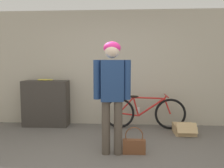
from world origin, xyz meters
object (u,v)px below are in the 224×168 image
(bicycle, at_px, (144,113))
(cardboard_box, at_px, (184,129))
(handbag, at_px, (134,145))
(person, at_px, (112,87))
(banana, at_px, (45,80))

(bicycle, relative_size, cardboard_box, 3.72)
(bicycle, height_order, cardboard_box, bicycle)
(handbag, height_order, cardboard_box, handbag)
(bicycle, bearing_deg, cardboard_box, -20.57)
(handbag, bearing_deg, cardboard_box, 44.58)
(person, relative_size, banana, 4.70)
(bicycle, bearing_deg, banana, 178.10)
(banana, xyz_separation_m, cardboard_box, (2.98, -0.40, -0.95))
(person, bearing_deg, handbag, -2.45)
(person, xyz_separation_m, banana, (-1.58, 1.46, -0.01))
(person, height_order, bicycle, person)
(person, distance_m, banana, 2.15)
(banana, height_order, handbag, banana)
(bicycle, xyz_separation_m, handbag, (-0.28, -1.34, -0.22))
(bicycle, bearing_deg, person, -113.88)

